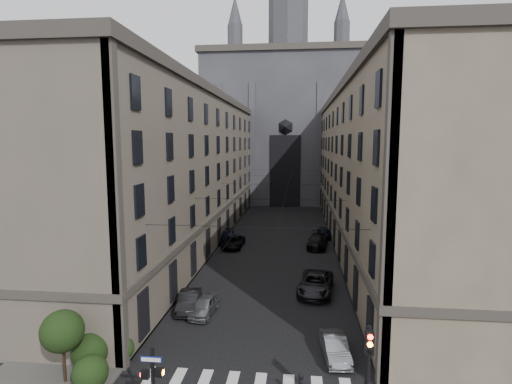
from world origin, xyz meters
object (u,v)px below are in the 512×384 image
(car_left_midfar, at_px, (233,242))
(car_right_near, at_px, (335,347))
(car_left_far, at_px, (228,237))
(car_left_near, at_px, (204,306))
(car_left_midnear, at_px, (189,301))
(gothic_tower, at_px, (287,118))
(car_right_midfar, at_px, (317,241))
(traffic_light_right, at_px, (368,371))
(car_right_midnear, at_px, (316,283))
(car_right_far, at_px, (325,233))
(pedestrian_signal_left, at_px, (153,384))

(car_left_midfar, relative_size, car_right_near, 1.27)
(car_left_far, bearing_deg, car_left_midfar, -72.69)
(car_left_near, relative_size, car_left_midnear, 0.92)
(gothic_tower, distance_m, car_right_near, 68.65)
(car_right_midfar, bearing_deg, car_left_midfar, -165.83)
(gothic_tower, distance_m, car_left_far, 44.02)
(gothic_tower, xyz_separation_m, traffic_light_right, (5.60, -73.04, -14.51))
(car_left_midfar, height_order, car_left_far, car_left_far)
(car_right_midnear, xyz_separation_m, car_right_midfar, (0.81, 14.76, -0.03))
(car_right_midfar, height_order, car_right_far, car_right_midfar)
(gothic_tower, height_order, traffic_light_right, gothic_tower)
(car_right_near, bearing_deg, gothic_tower, 88.55)
(car_right_far, bearing_deg, car_left_far, -169.16)
(pedestrian_signal_left, height_order, car_right_near, pedestrian_signal_left)
(car_left_far, bearing_deg, pedestrian_signal_left, -92.95)
(car_left_midnear, distance_m, car_left_midfar, 18.19)
(car_right_near, bearing_deg, car_right_midnear, 88.35)
(traffic_light_right, bearing_deg, car_left_far, 109.70)
(gothic_tower, distance_m, pedestrian_signal_left, 75.15)
(traffic_light_right, relative_size, car_left_midnear, 1.24)
(car_right_midnear, bearing_deg, car_left_far, 131.02)
(gothic_tower, height_order, car_right_midnear, gothic_tower)
(gothic_tower, relative_size, car_right_near, 14.97)
(gothic_tower, bearing_deg, car_right_midnear, -85.72)
(gothic_tower, height_order, car_left_far, gothic_tower)
(car_left_near, height_order, car_left_far, car_left_far)
(car_right_near, height_order, car_right_far, car_right_far)
(car_left_near, bearing_deg, car_right_far, 72.07)
(car_left_far, relative_size, car_right_midnear, 0.80)
(pedestrian_signal_left, relative_size, car_right_midnear, 0.68)
(car_left_near, relative_size, car_right_midfar, 0.71)
(car_left_midfar, xyz_separation_m, car_left_far, (-1.08, 2.33, 0.00))
(car_right_midfar, bearing_deg, gothic_tower, 104.88)
(gothic_tower, height_order, car_left_near, gothic_tower)
(car_left_midfar, xyz_separation_m, car_right_midfar, (10.13, 1.10, 0.11))
(traffic_light_right, xyz_separation_m, car_right_midfar, (-0.59, 31.73, -2.50))
(car_left_far, bearing_deg, car_left_near, -92.15)
(car_left_far, bearing_deg, car_left_midnear, -95.69)
(gothic_tower, distance_m, car_right_midnear, 58.73)
(pedestrian_signal_left, xyz_separation_m, traffic_light_right, (9.11, 0.42, 0.97))
(traffic_light_right, height_order, car_right_midnear, traffic_light_right)
(car_right_midnear, height_order, car_right_far, car_right_midnear)
(car_right_far, bearing_deg, car_right_midnear, -102.55)
(car_left_midfar, distance_m, car_right_midnear, 16.53)
(car_left_midfar, bearing_deg, traffic_light_right, -68.39)
(gothic_tower, xyz_separation_m, car_left_midfar, (-5.12, -42.41, -17.12))
(gothic_tower, xyz_separation_m, car_right_far, (6.20, -36.13, -17.13))
(gothic_tower, distance_m, car_left_midnear, 63.21)
(traffic_light_right, relative_size, car_left_far, 1.10)
(traffic_light_right, distance_m, car_left_midfar, 32.55)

